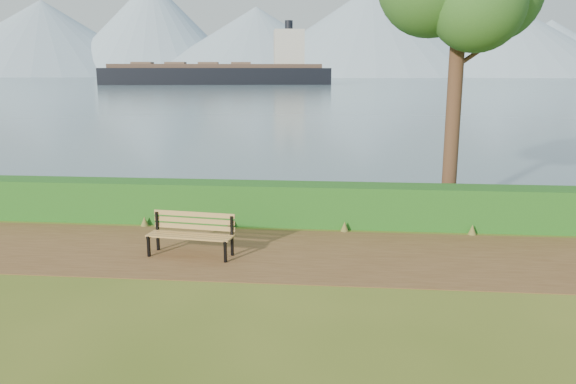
# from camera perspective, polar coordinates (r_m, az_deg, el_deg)

# --- Properties ---
(ground) EXTENTS (140.00, 140.00, 0.00)m
(ground) POSITION_cam_1_polar(r_m,az_deg,el_deg) (11.32, -2.40, -6.69)
(ground) COLOR #485D1A
(ground) RESTS_ON ground
(path) EXTENTS (40.00, 3.40, 0.01)m
(path) POSITION_cam_1_polar(r_m,az_deg,el_deg) (11.60, -2.19, -6.19)
(path) COLOR brown
(path) RESTS_ON ground
(hedge) EXTENTS (32.00, 0.85, 1.00)m
(hedge) POSITION_cam_1_polar(r_m,az_deg,el_deg) (13.66, -0.92, -1.20)
(hedge) COLOR #194E16
(hedge) RESTS_ON ground
(water) EXTENTS (700.00, 510.00, 0.00)m
(water) POSITION_cam_1_polar(r_m,az_deg,el_deg) (270.64, 5.30, 11.33)
(water) COLOR #3F5A65
(water) RESTS_ON ground
(mountains) EXTENTS (585.00, 190.00, 70.00)m
(mountains) POSITION_cam_1_polar(r_m,az_deg,el_deg) (417.49, 4.19, 15.43)
(mountains) COLOR #849CB0
(mountains) RESTS_ON ground
(bench) EXTENTS (1.78, 0.72, 0.87)m
(bench) POSITION_cam_1_polar(r_m,az_deg,el_deg) (11.50, -9.76, -3.95)
(bench) COLOR black
(bench) RESTS_ON ground
(cargo_ship) EXTENTS (64.41, 20.46, 19.32)m
(cargo_ship) POSITION_cam_1_polar(r_m,az_deg,el_deg) (162.05, -6.45, 11.81)
(cargo_ship) COLOR black
(cargo_ship) RESTS_ON ground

